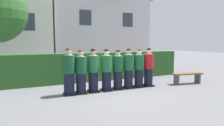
# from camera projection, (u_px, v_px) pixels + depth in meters

# --- Properties ---
(ground_plane) EXTENTS (60.00, 60.00, 0.00)m
(ground_plane) POSITION_uv_depth(u_px,v_px,m) (112.00, 90.00, 7.81)
(ground_plane) COLOR slate
(student_front_row_0) EXTENTS (0.43, 0.49, 1.66)m
(student_front_row_0) POSITION_uv_depth(u_px,v_px,m) (69.00, 73.00, 7.01)
(student_front_row_0) COLOR black
(student_front_row_0) RESTS_ON ground
(student_front_row_1) EXTENTS (0.41, 0.49, 1.59)m
(student_front_row_1) POSITION_uv_depth(u_px,v_px,m) (81.00, 73.00, 7.20)
(student_front_row_1) COLOR black
(student_front_row_1) RESTS_ON ground
(student_front_row_2) EXTENTS (0.42, 0.47, 1.61)m
(student_front_row_2) POSITION_uv_depth(u_px,v_px,m) (93.00, 71.00, 7.44)
(student_front_row_2) COLOR black
(student_front_row_2) RESTS_ON ground
(student_front_row_3) EXTENTS (0.41, 0.47, 1.60)m
(student_front_row_3) POSITION_uv_depth(u_px,v_px,m) (106.00, 71.00, 7.62)
(student_front_row_3) COLOR black
(student_front_row_3) RESTS_ON ground
(student_front_row_4) EXTENTS (0.41, 0.47, 1.56)m
(student_front_row_4) POSITION_uv_depth(u_px,v_px,m) (118.00, 71.00, 7.85)
(student_front_row_4) COLOR black
(student_front_row_4) RESTS_ON ground
(student_front_row_5) EXTENTS (0.42, 0.51, 1.60)m
(student_front_row_5) POSITION_uv_depth(u_px,v_px,m) (129.00, 69.00, 8.05)
(student_front_row_5) COLOR black
(student_front_row_5) RESTS_ON ground
(student_front_row_6) EXTENTS (0.41, 0.47, 1.59)m
(student_front_row_6) POSITION_uv_depth(u_px,v_px,m) (139.00, 69.00, 8.24)
(student_front_row_6) COLOR black
(student_front_row_6) RESTS_ON ground
(student_in_red_blazer) EXTENTS (0.42, 0.46, 1.61)m
(student_in_red_blazer) POSITION_uv_depth(u_px,v_px,m) (149.00, 68.00, 8.44)
(student_in_red_blazer) COLOR black
(student_in_red_blazer) RESTS_ON ground
(hedge) EXTENTS (9.60, 0.70, 1.34)m
(hedge) POSITION_uv_depth(u_px,v_px,m) (92.00, 67.00, 9.67)
(hedge) COLOR #285623
(hedge) RESTS_ON ground
(school_building_main) EXTENTS (8.44, 4.40, 8.28)m
(school_building_main) POSITION_uv_depth(u_px,v_px,m) (98.00, 14.00, 17.32)
(school_building_main) COLOR silver
(school_building_main) RESTS_ON ground
(school_building_annex) EXTENTS (6.16, 4.06, 6.81)m
(school_building_annex) POSITION_uv_depth(u_px,v_px,m) (5.00, 18.00, 13.91)
(school_building_annex) COLOR silver
(school_building_annex) RESTS_ON ground
(wooden_bench) EXTENTS (1.44, 0.59, 0.48)m
(wooden_bench) POSITION_uv_depth(u_px,v_px,m) (187.00, 76.00, 8.95)
(wooden_bench) COLOR brown
(wooden_bench) RESTS_ON ground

